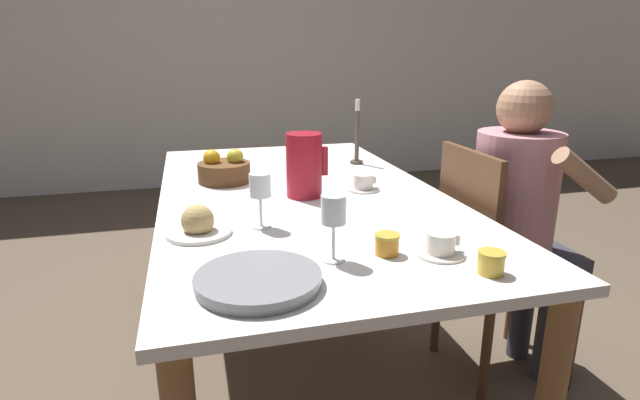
# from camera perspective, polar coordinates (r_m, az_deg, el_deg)

# --- Properties ---
(ground_plane) EXTENTS (20.00, 20.00, 0.00)m
(ground_plane) POSITION_cam_1_polar(r_m,az_deg,el_deg) (2.20, -1.95, -18.39)
(ground_plane) COLOR brown
(wall_back) EXTENTS (10.00, 0.06, 2.60)m
(wall_back) POSITION_cam_1_polar(r_m,az_deg,el_deg) (4.90, -10.65, 16.91)
(wall_back) COLOR silver
(wall_back) RESTS_ON ground_plane
(dining_table) EXTENTS (1.02, 1.86, 0.75)m
(dining_table) POSITION_cam_1_polar(r_m,az_deg,el_deg) (1.89, -2.15, -1.71)
(dining_table) COLOR silver
(dining_table) RESTS_ON ground_plane
(chair_person_side) EXTENTS (0.42, 0.42, 0.93)m
(chair_person_side) POSITION_cam_1_polar(r_m,az_deg,el_deg) (2.03, 18.89, -6.75)
(chair_person_side) COLOR #51331E
(chair_person_side) RESTS_ON ground_plane
(person_seated) EXTENTS (0.39, 0.41, 1.17)m
(person_seated) POSITION_cam_1_polar(r_m,az_deg,el_deg) (2.00, 21.97, -1.26)
(person_seated) COLOR #33333D
(person_seated) RESTS_ON ground_plane
(red_pitcher) EXTENTS (0.15, 0.13, 0.23)m
(red_pitcher) POSITION_cam_1_polar(r_m,az_deg,el_deg) (1.79, -1.77, 4.04)
(red_pitcher) COLOR #A31423
(red_pitcher) RESTS_ON dining_table
(wine_glass_water) EXTENTS (0.06, 0.06, 0.17)m
(wine_glass_water) POSITION_cam_1_polar(r_m,az_deg,el_deg) (1.22, 1.56, -1.50)
(wine_glass_water) COLOR white
(wine_glass_water) RESTS_ON dining_table
(wine_glass_juice) EXTENTS (0.06, 0.06, 0.17)m
(wine_glass_juice) POSITION_cam_1_polar(r_m,az_deg,el_deg) (1.47, -6.87, 1.29)
(wine_glass_juice) COLOR white
(wine_glass_juice) RESTS_ON dining_table
(teacup_near_person) EXTENTS (0.13, 0.13, 0.06)m
(teacup_near_person) POSITION_cam_1_polar(r_m,az_deg,el_deg) (1.33, 13.63, -5.09)
(teacup_near_person) COLOR silver
(teacup_near_person) RESTS_ON dining_table
(teacup_across) EXTENTS (0.13, 0.13, 0.06)m
(teacup_across) POSITION_cam_1_polar(r_m,az_deg,el_deg) (1.89, 4.96, 1.91)
(teacup_across) COLOR silver
(teacup_across) RESTS_ON dining_table
(serving_tray) EXTENTS (0.29, 0.29, 0.03)m
(serving_tray) POSITION_cam_1_polar(r_m,az_deg,el_deg) (1.14, -7.08, -9.07)
(serving_tray) COLOR gray
(serving_tray) RESTS_ON dining_table
(bread_plate) EXTENTS (0.19, 0.19, 0.09)m
(bread_plate) POSITION_cam_1_polar(r_m,az_deg,el_deg) (1.47, -13.77, -2.75)
(bread_plate) COLOR silver
(bread_plate) RESTS_ON dining_table
(jam_jar_amber) EXTENTS (0.07, 0.07, 0.06)m
(jam_jar_amber) POSITION_cam_1_polar(r_m,az_deg,el_deg) (1.30, 7.67, -4.90)
(jam_jar_amber) COLOR #C67A1E
(jam_jar_amber) RESTS_ON dining_table
(jam_jar_red) EXTENTS (0.07, 0.07, 0.06)m
(jam_jar_red) POSITION_cam_1_polar(r_m,az_deg,el_deg) (1.25, 18.98, -6.65)
(jam_jar_red) COLOR gold
(jam_jar_red) RESTS_ON dining_table
(fruit_bowl) EXTENTS (0.21, 0.21, 0.13)m
(fruit_bowl) POSITION_cam_1_polar(r_m,az_deg,el_deg) (2.03, -10.90, 3.37)
(fruit_bowl) COLOR brown
(fruit_bowl) RESTS_ON dining_table
(candlestick_tall) EXTENTS (0.06, 0.06, 0.30)m
(candlestick_tall) POSITION_cam_1_polar(r_m,az_deg,el_deg) (2.32, 4.25, 6.91)
(candlestick_tall) COLOR #4C4238
(candlestick_tall) RESTS_ON dining_table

